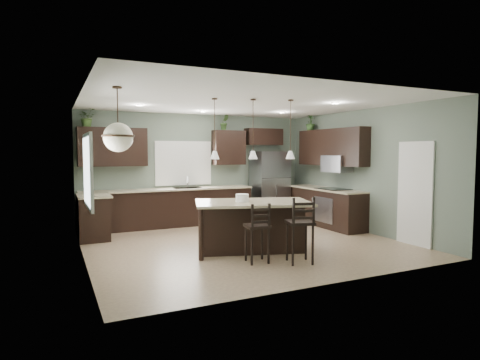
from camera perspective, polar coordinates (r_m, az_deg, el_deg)
name	(u,v)px	position (r m, az deg, el deg)	size (l,w,h in m)	color
ground	(244,243)	(8.15, 0.57, -9.00)	(6.00, 6.00, 0.00)	#9E8466
pantry_door	(415,194)	(8.57, 23.61, -1.78)	(0.04, 0.82, 2.04)	white
window_back	(183,163)	(10.35, -8.05, 2.39)	(1.35, 0.02, 1.00)	white
window_left	(87,171)	(6.38, -20.94, 1.18)	(0.02, 1.10, 1.00)	white
left_return_cabs	(93,218)	(8.99, -20.16, -5.10)	(0.60, 0.90, 0.90)	black
left_return_countertop	(94,196)	(8.93, -20.11, -2.12)	(0.66, 0.96, 0.04)	#BAAA8D
back_lower_cabs	(170,208)	(10.05, -9.96, -3.98)	(4.20, 0.60, 0.90)	black
back_countertop	(170,189)	(9.97, -9.97, -1.32)	(4.20, 0.66, 0.04)	#BAAA8D
sink_inset	(187,188)	(10.10, -7.50, -1.14)	(0.70, 0.45, 0.01)	gray
faucet	(188,182)	(10.06, -7.46, -0.33)	(0.02, 0.02, 0.28)	silver
back_upper_left	(113,147)	(9.82, -17.63, 4.49)	(1.55, 0.34, 0.90)	black
back_upper_right	(229,148)	(10.62, -1.61, 4.62)	(0.85, 0.34, 0.90)	black
fridge_header	(264,137)	(11.09, 3.39, 6.14)	(1.05, 0.34, 0.45)	black
right_lower_cabs	(326,208)	(10.21, 12.17, -3.88)	(0.60, 2.35, 0.90)	black
right_countertop	(326,189)	(10.15, 12.12, -1.26)	(0.66, 2.35, 0.04)	#BAAA8D
cooktop	(333,189)	(9.93, 13.09, -1.24)	(0.58, 0.75, 0.02)	black
wall_oven_front	(323,210)	(9.81, 11.73, -4.19)	(0.01, 0.72, 0.60)	gray
right_upper_cabs	(331,147)	(10.20, 12.88, 4.55)	(0.34, 2.35, 0.90)	black
microwave	(337,164)	(9.96, 13.59, 2.25)	(0.40, 0.75, 0.40)	gray
refrigerator	(270,186)	(10.92, 4.25, -0.79)	(0.90, 0.74, 1.85)	gray
kitchen_island	(253,226)	(7.46, 1.83, -6.59)	(2.08, 1.18, 0.92)	black
serving_dish	(242,198)	(7.35, 0.30, -2.55)	(0.24, 0.24, 0.14)	white
bar_stool_center	(257,233)	(6.69, 2.45, -7.49)	(0.37, 0.37, 1.00)	black
bar_stool_right	(300,230)	(6.71, 8.50, -7.02)	(0.41, 0.41, 1.11)	black
pendant_left	(215,129)	(7.27, -3.63, 7.28)	(0.17, 0.17, 1.10)	silver
pendant_center	(253,129)	(7.35, 1.87, 7.25)	(0.17, 0.17, 1.10)	white
pendant_right	(291,129)	(7.49, 7.20, 7.15)	(0.17, 0.17, 1.10)	silver
chandelier	(118,119)	(6.25, -16.99, 8.25)	(0.48, 0.48, 0.97)	beige
plant_back_left	(87,117)	(9.76, -20.93, 8.33)	(0.39, 0.34, 0.43)	#365224
plant_back_right	(224,122)	(10.57, -2.22, 8.19)	(0.23, 0.18, 0.41)	#355424
plant_right_wall	(310,123)	(10.90, 9.99, 8.04)	(0.24, 0.24, 0.43)	#2D4D21
room_shell	(244,159)	(7.95, 0.58, 3.03)	(6.00, 6.00, 6.00)	slate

